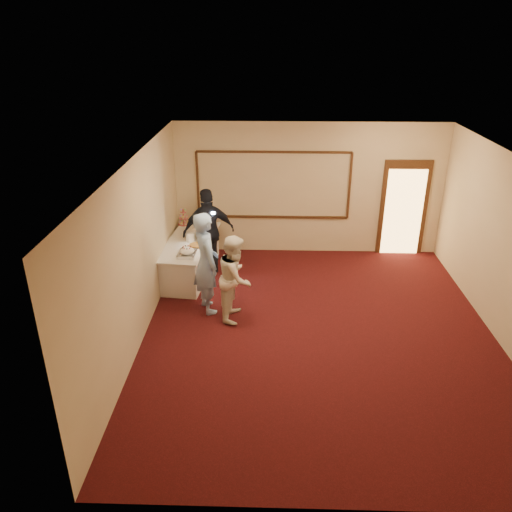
{
  "coord_description": "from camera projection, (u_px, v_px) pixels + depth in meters",
  "views": [
    {
      "loc": [
        -0.87,
        -7.33,
        4.82
      ],
      "look_at": [
        -1.11,
        0.64,
        1.15
      ],
      "focal_mm": 35.0,
      "sensor_mm": 36.0,
      "label": 1
    }
  ],
  "objects": [
    {
      "name": "guest",
      "position": [
        209.0,
        232.0,
        10.43
      ],
      "size": [
        1.17,
        0.77,
        1.85
      ],
      "primitive_type": "imported",
      "rotation": [
        0.0,
        0.0,
        3.46
      ],
      "color": "black",
      "rests_on": "floor"
    },
    {
      "name": "woman",
      "position": [
        235.0,
        278.0,
        8.82
      ],
      "size": [
        0.68,
        0.83,
        1.58
      ],
      "primitive_type": "imported",
      "rotation": [
        0.0,
        0.0,
        1.46
      ],
      "color": "white",
      "rests_on": "floor"
    },
    {
      "name": "room_walls",
      "position": [
        325.0,
        223.0,
        7.8
      ],
      "size": [
        6.04,
        7.04,
        3.02
      ],
      "color": "beige",
      "rests_on": "floor"
    },
    {
      "name": "doorway",
      "position": [
        403.0,
        209.0,
        11.28
      ],
      "size": [
        1.05,
        0.07,
        2.2
      ],
      "color": "#391A11",
      "rests_on": "floor"
    },
    {
      "name": "camera_flash",
      "position": [
        213.0,
        213.0,
        10.11
      ],
      "size": [
        0.07,
        0.05,
        0.05
      ],
      "primitive_type": "cube",
      "rotation": [
        0.0,
        0.0,
        0.12
      ],
      "color": "white",
      "rests_on": "guest"
    },
    {
      "name": "cupcake_stand",
      "position": [
        184.0,
        218.0,
        11.2
      ],
      "size": [
        0.27,
        0.27,
        0.4
      ],
      "color": "#C84D56",
      "rests_on": "buffet_table"
    },
    {
      "name": "wall_molding",
      "position": [
        273.0,
        185.0,
        11.15
      ],
      "size": [
        3.45,
        0.04,
        1.55
      ],
      "color": "#391A11",
      "rests_on": "room_walls"
    },
    {
      "name": "man",
      "position": [
        206.0,
        263.0,
        8.98
      ],
      "size": [
        0.71,
        0.83,
        1.91
      ],
      "primitive_type": "imported",
      "rotation": [
        0.0,
        0.0,
        2.0
      ],
      "color": "#90B6F3",
      "rests_on": "floor"
    },
    {
      "name": "plate_stack_b",
      "position": [
        197.0,
        231.0,
        10.63
      ],
      "size": [
        0.2,
        0.2,
        0.17
      ],
      "color": "white",
      "rests_on": "buffet_table"
    },
    {
      "name": "floor",
      "position": [
        318.0,
        332.0,
        8.65
      ],
      "size": [
        7.0,
        7.0,
        0.0
      ],
      "primitive_type": "plane",
      "color": "black",
      "rests_on": "ground"
    },
    {
      "name": "plate_stack_a",
      "position": [
        190.0,
        236.0,
        10.37
      ],
      "size": [
        0.21,
        0.21,
        0.18
      ],
      "color": "white",
      "rests_on": "buffet_table"
    },
    {
      "name": "pavlova_tray",
      "position": [
        187.0,
        252.0,
        9.69
      ],
      "size": [
        0.36,
        0.5,
        0.17
      ],
      "color": "#B3B5BA",
      "rests_on": "buffet_table"
    },
    {
      "name": "tart",
      "position": [
        196.0,
        246.0,
        10.07
      ],
      "size": [
        0.31,
        0.31,
        0.06
      ],
      "color": "white",
      "rests_on": "buffet_table"
    },
    {
      "name": "buffet_table",
      "position": [
        190.0,
        257.0,
        10.55
      ],
      "size": [
        1.12,
        2.37,
        0.77
      ],
      "color": "silver",
      "rests_on": "floor"
    }
  ]
}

